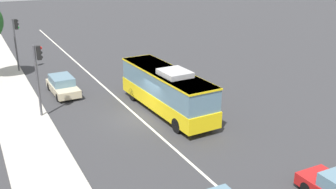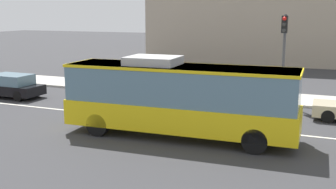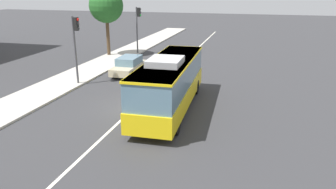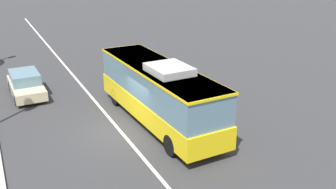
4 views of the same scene
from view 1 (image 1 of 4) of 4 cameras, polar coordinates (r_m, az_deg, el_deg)
name	(u,v)px [view 1 (image 1 of 4)]	position (r m, az deg, el deg)	size (l,w,h in m)	color
ground_plane	(139,118)	(27.60, -4.21, -3.46)	(160.00, 160.00, 0.00)	#333335
sidewalk_kerb	(31,139)	(25.87, -19.50, -6.14)	(80.00, 3.49, 0.14)	#B2ADA3
lane_centre_line	(139,118)	(27.60, -4.21, -3.45)	(76.00, 0.16, 0.01)	silver
transit_bus	(166,89)	(27.93, -0.23, 0.87)	(10.09, 2.89, 3.46)	yellow
sedan_beige	(63,85)	(33.19, -15.19, 1.31)	(4.54, 1.90, 1.46)	#C6B793
traffic_light_near_corner	(38,69)	(27.99, -18.46, 3.62)	(0.33, 0.62, 5.20)	#47474C
traffic_light_mid_block	(16,36)	(40.21, -21.37, 8.02)	(0.33, 0.62, 5.20)	#47474C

